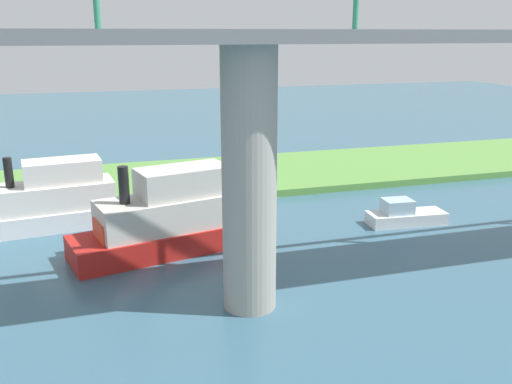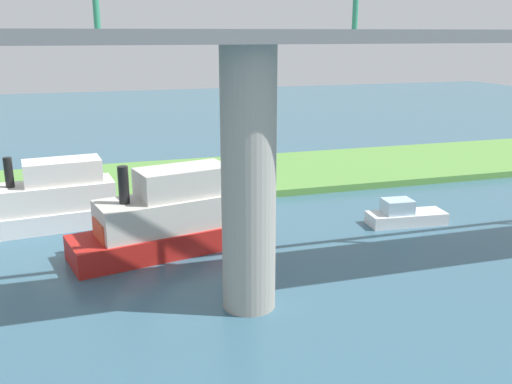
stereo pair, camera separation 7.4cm
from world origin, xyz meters
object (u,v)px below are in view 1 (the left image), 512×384
object	(u,v)px
motorboat_red	(50,201)
bridge_pylon	(249,183)
person_on_bank	(157,180)
mooring_post	(230,187)
houseboat_blue	(168,218)
pontoon_yellow	(404,215)

from	to	relation	value
motorboat_red	bridge_pylon	bearing A→B (deg)	123.19
person_on_bank	mooring_post	xyz separation A→B (m)	(-4.71, 2.04, -0.33)
houseboat_blue	pontoon_yellow	xyz separation A→B (m)	(-14.13, -0.18, -1.23)
mooring_post	pontoon_yellow	xyz separation A→B (m)	(-8.71, 8.22, -0.31)
bridge_pylon	houseboat_blue	size ratio (longest dim) A/B	1.08
pontoon_yellow	person_on_bank	bearing A→B (deg)	-37.40
mooring_post	pontoon_yellow	size ratio (longest dim) A/B	0.15
pontoon_yellow	houseboat_blue	bearing A→B (deg)	0.71
houseboat_blue	pontoon_yellow	distance (m)	14.19
person_on_bank	houseboat_blue	bearing A→B (deg)	86.09
bridge_pylon	motorboat_red	world-z (taller)	bridge_pylon
bridge_pylon	houseboat_blue	distance (m)	8.37
bridge_pylon	pontoon_yellow	distance (m)	14.72
motorboat_red	mooring_post	bearing A→B (deg)	-166.66
houseboat_blue	motorboat_red	bearing A→B (deg)	-42.93
bridge_pylon	mooring_post	distance (m)	16.52
motorboat_red	person_on_bank	bearing A→B (deg)	-144.95
mooring_post	motorboat_red	distance (m)	11.85
bridge_pylon	motorboat_red	distance (m)	15.82
mooring_post	motorboat_red	bearing A→B (deg)	13.34
person_on_bank	pontoon_yellow	xyz separation A→B (m)	(-13.42, 10.26, -0.64)
person_on_bank	houseboat_blue	distance (m)	10.48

